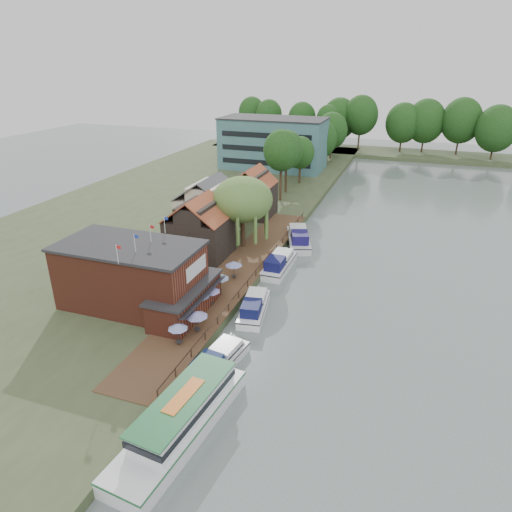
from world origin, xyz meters
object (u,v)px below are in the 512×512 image
(umbrella_5, at_px, (234,270))
(pub, at_px, (147,277))
(hotel_block, at_px, (273,143))
(umbrella_4, at_px, (219,283))
(cruiser_0, at_px, (218,359))
(umbrella_1, at_px, (197,322))
(willow, at_px, (243,213))
(cruiser_1, at_px, (254,305))
(cruiser_3, at_px, (299,236))
(umbrella_2, at_px, (200,302))
(tour_boat, at_px, (180,417))
(swan, at_px, (189,409))
(cottage_b, at_px, (210,204))
(umbrella_0, at_px, (178,334))
(cottage_a, at_px, (199,227))
(cruiser_2, at_px, (279,262))
(cottage_c, at_px, (253,192))

(umbrella_5, bearing_deg, pub, -123.65)
(hotel_block, bearing_deg, umbrella_4, -77.91)
(cruiser_0, bearing_deg, umbrella_1, 145.27)
(willow, bearing_deg, cruiser_1, -65.01)
(cruiser_3, bearing_deg, cruiser_0, -107.51)
(pub, bearing_deg, umbrella_2, 8.36)
(cruiser_1, relative_size, tour_boat, 0.63)
(willow, distance_m, swan, 33.75)
(umbrella_1, distance_m, tour_boat, 12.46)
(umbrella_4, bearing_deg, pub, -137.47)
(cruiser_1, bearing_deg, cruiser_0, -98.29)
(umbrella_5, bearing_deg, cottage_b, 123.60)
(umbrella_2, height_order, tour_boat, umbrella_2)
(umbrella_0, xyz_separation_m, umbrella_4, (-0.66, 11.15, 0.00))
(umbrella_0, relative_size, cruiser_3, 0.22)
(hotel_block, xyz_separation_m, cottage_a, (7.00, -56.00, -1.90))
(hotel_block, distance_m, tour_boat, 88.11)
(cottage_a, bearing_deg, cruiser_2, 5.61)
(willow, bearing_deg, cruiser_2, -30.17)
(cruiser_2, relative_size, tour_boat, 0.68)
(cruiser_2, bearing_deg, umbrella_4, -111.70)
(pub, relative_size, cruiser_0, 2.16)
(pub, relative_size, umbrella_2, 8.42)
(pub, height_order, umbrella_0, pub)
(cottage_b, distance_m, umbrella_5, 18.87)
(willow, relative_size, umbrella_5, 4.39)
(hotel_block, relative_size, cruiser_3, 2.34)
(umbrella_1, bearing_deg, umbrella_4, 98.97)
(umbrella_5, bearing_deg, umbrella_1, -85.15)
(umbrella_1, bearing_deg, umbrella_5, 94.85)
(cruiser_0, bearing_deg, umbrella_2, 133.49)
(umbrella_4, distance_m, swan, 18.68)
(hotel_block, bearing_deg, cruiser_2, -71.65)
(umbrella_2, xyz_separation_m, swan, (5.28, -13.18, -2.07))
(cottage_b, distance_m, cruiser_2, 17.25)
(umbrella_0, bearing_deg, cottage_c, 99.58)
(swan, bearing_deg, cruiser_1, 90.85)
(cruiser_2, relative_size, cruiser_3, 0.91)
(tour_boat, bearing_deg, hotel_block, 108.78)
(pub, relative_size, cruiser_1, 2.17)
(cruiser_1, xyz_separation_m, swan, (0.24, -16.47, -0.89))
(cruiser_2, bearing_deg, cruiser_3, 88.87)
(willow, height_order, umbrella_1, willow)
(cottage_b, height_order, cruiser_3, cottage_b)
(cottage_a, distance_m, umbrella_0, 22.21)
(cottage_a, distance_m, umbrella_4, 12.16)
(cottage_c, distance_m, willow, 14.46)
(cruiser_3, bearing_deg, cottage_a, -154.71)
(umbrella_0, height_order, cruiser_2, umbrella_0)
(hotel_block, xyz_separation_m, umbrella_4, (14.02, -65.48, -4.86))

